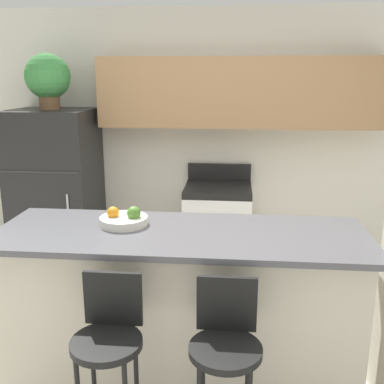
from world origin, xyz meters
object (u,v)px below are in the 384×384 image
(refrigerator, at_px, (57,194))
(fruit_bowl, at_px, (124,219))
(stove_range, at_px, (217,231))
(bar_stool_left, at_px, (109,345))
(bar_stool_right, at_px, (225,352))
(trash_bin, at_px, (113,266))
(potted_plant_on_fridge, at_px, (48,78))

(refrigerator, xyz_separation_m, fruit_bowl, (1.06, -1.55, 0.28))
(refrigerator, distance_m, stove_range, 1.60)
(bar_stool_left, bearing_deg, bar_stool_right, 0.00)
(bar_stool_right, height_order, trash_bin, bar_stool_right)
(fruit_bowl, bearing_deg, trash_bin, 109.38)
(refrigerator, relative_size, bar_stool_right, 1.62)
(refrigerator, relative_size, bar_stool_left, 1.62)
(potted_plant_on_fridge, height_order, trash_bin, potted_plant_on_fridge)
(refrigerator, xyz_separation_m, bar_stool_left, (1.13, -2.20, -0.14))
(stove_range, relative_size, trash_bin, 2.82)
(trash_bin, bearing_deg, stove_range, 17.59)
(stove_range, bearing_deg, fruit_bowl, -107.37)
(refrigerator, bearing_deg, fruit_bowl, -55.70)
(bar_stool_right, bearing_deg, stove_range, 93.20)
(potted_plant_on_fridge, bearing_deg, refrigerator, -62.13)
(potted_plant_on_fridge, bearing_deg, trash_bin, -22.34)
(fruit_bowl, bearing_deg, potted_plant_on_fridge, 124.30)
(refrigerator, bearing_deg, bar_stool_right, -52.60)
(refrigerator, bearing_deg, potted_plant_on_fridge, 117.87)
(bar_stool_left, xyz_separation_m, fruit_bowl, (-0.07, 0.66, 0.42))
(bar_stool_right, bearing_deg, potted_plant_on_fridge, 127.40)
(fruit_bowl, relative_size, trash_bin, 0.75)
(refrigerator, distance_m, potted_plant_on_fridge, 1.09)
(refrigerator, relative_size, trash_bin, 4.25)
(fruit_bowl, bearing_deg, refrigerator, 124.30)
(bar_stool_right, xyz_separation_m, trash_bin, (-1.09, 1.96, -0.48))
(bar_stool_right, relative_size, trash_bin, 2.63)
(bar_stool_left, bearing_deg, potted_plant_on_fridge, 117.06)
(bar_stool_left, bearing_deg, fruit_bowl, 96.13)
(bar_stool_right, distance_m, potted_plant_on_fridge, 3.04)
(potted_plant_on_fridge, bearing_deg, stove_range, 2.17)
(potted_plant_on_fridge, xyz_separation_m, trash_bin, (0.60, -0.25, -1.71))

